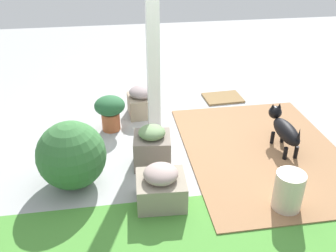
% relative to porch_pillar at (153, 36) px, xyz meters
% --- Properties ---
extents(ground_plane, '(12.00, 12.00, 0.00)m').
position_rel_porch_pillar_xyz_m(ground_plane, '(-0.41, 0.30, -1.27)').
color(ground_plane, '#A1A2A2').
extents(brick_path, '(1.80, 2.40, 0.02)m').
position_rel_porch_pillar_xyz_m(brick_path, '(-1.22, 0.64, -1.26)').
color(brick_path, '#946A46').
rests_on(brick_path, ground).
extents(porch_pillar, '(0.14, 0.14, 2.53)m').
position_rel_porch_pillar_xyz_m(porch_pillar, '(0.00, 0.00, 0.00)').
color(porch_pillar, white).
rests_on(porch_pillar, ground).
extents(stone_planter_nearest, '(0.40, 0.42, 0.43)m').
position_rel_porch_pillar_xyz_m(stone_planter_nearest, '(0.10, -0.55, -1.06)').
color(stone_planter_nearest, gray).
rests_on(stone_planter_nearest, ground).
extents(stone_planter_mid, '(0.44, 0.43, 0.47)m').
position_rel_porch_pillar_xyz_m(stone_planter_mid, '(0.11, 0.67, -1.05)').
color(stone_planter_mid, slate).
rests_on(stone_planter_mid, ground).
extents(stone_planter_far, '(0.49, 0.45, 0.41)m').
position_rel_porch_pillar_xyz_m(stone_planter_far, '(0.10, 1.32, -1.08)').
color(stone_planter_far, gray).
rests_on(stone_planter_far, ground).
extents(round_shrub, '(0.70, 0.70, 0.70)m').
position_rel_porch_pillar_xyz_m(round_shrub, '(0.95, 0.89, -0.92)').
color(round_shrub, '#356B36').
rests_on(round_shrub, ground).
extents(terracotta_pot_broad, '(0.39, 0.39, 0.46)m').
position_rel_porch_pillar_xyz_m(terracotta_pot_broad, '(0.55, -0.19, -0.98)').
color(terracotta_pot_broad, '#A55330').
rests_on(terracotta_pot_broad, ground).
extents(dog, '(0.20, 0.70, 0.48)m').
position_rel_porch_pillar_xyz_m(dog, '(-1.46, 0.61, -0.99)').
color(dog, black).
rests_on(dog, ground).
extents(ceramic_urn, '(0.27, 0.27, 0.40)m').
position_rel_porch_pillar_xyz_m(ceramic_urn, '(-1.06, 1.60, -1.07)').
color(ceramic_urn, beige).
rests_on(ceramic_urn, ground).
extents(doormat, '(0.59, 0.45, 0.03)m').
position_rel_porch_pillar_xyz_m(doormat, '(-1.17, -0.88, -1.25)').
color(doormat, olive).
rests_on(doormat, ground).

